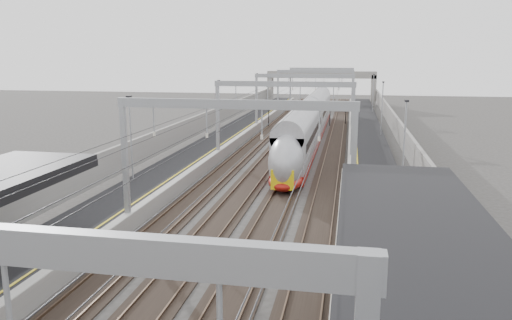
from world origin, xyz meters
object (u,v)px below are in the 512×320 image
at_px(overbridge, 321,79).
at_px(train, 309,127).
at_px(bench, 401,311).
at_px(signal_green, 269,110).

xyz_separation_m(overbridge, train, (1.50, -47.51, -3.28)).
height_order(overbridge, bench, overbridge).
xyz_separation_m(train, signal_green, (-6.70, 12.96, 0.38)).
relative_size(bench, signal_green, 0.57).
height_order(overbridge, signal_green, overbridge).
bearing_deg(bench, overbridge, 95.13).
xyz_separation_m(overbridge, signal_green, (-5.20, -34.55, -2.89)).
distance_m(overbridge, signal_green, 35.06).
xyz_separation_m(train, bench, (6.40, -40.42, -0.43)).
bearing_deg(bench, train, 99.00).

